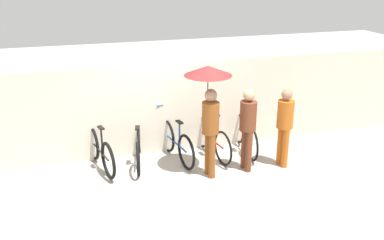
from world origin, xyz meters
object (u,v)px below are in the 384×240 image
parked_bicycle_0 (100,150)px  pedestrian_trailing (285,122)px  parked_bicycle_3 (211,138)px  parked_bicycle_1 (139,146)px  pedestrian_leading (209,95)px  pedestrian_center (248,124)px  parked_bicycle_4 (245,135)px  parked_bicycle_2 (176,143)px

parked_bicycle_0 → pedestrian_trailing: bearing=-117.6°
parked_bicycle_0 → parked_bicycle_3: bearing=-104.4°
parked_bicycle_1 → parked_bicycle_3: bearing=-82.2°
pedestrian_leading → pedestrian_center: bearing=-8.6°
parked_bicycle_3 → pedestrian_center: (0.44, -0.83, 0.59)m
parked_bicycle_0 → parked_bicycle_4: size_ratio=1.01×
parked_bicycle_3 → parked_bicycle_4: size_ratio=1.03×
pedestrian_center → pedestrian_trailing: (0.77, -0.03, -0.03)m
parked_bicycle_1 → pedestrian_trailing: size_ratio=1.06×
parked_bicycle_4 → pedestrian_leading: bearing=131.1°
parked_bicycle_1 → pedestrian_trailing: bearing=-98.2°
parked_bicycle_4 → pedestrian_trailing: size_ratio=1.02×
parked_bicycle_2 → pedestrian_leading: 1.52m
parked_bicycle_0 → pedestrian_leading: bearing=-126.3°
parked_bicycle_0 → pedestrian_leading: 2.48m
pedestrian_center → parked_bicycle_2: bearing=141.2°
parked_bicycle_1 → pedestrian_leading: size_ratio=0.80×
parked_bicycle_4 → pedestrian_center: (-0.33, -0.84, 0.60)m
parked_bicycle_3 → pedestrian_trailing: pedestrian_trailing is taller
parked_bicycle_2 → pedestrian_center: pedestrian_center is taller
parked_bicycle_4 → pedestrian_center: 1.08m
parked_bicycle_1 → pedestrian_center: size_ratio=1.03×
parked_bicycle_1 → parked_bicycle_4: size_ratio=1.03×
parked_bicycle_4 → parked_bicycle_0: bearing=94.4°
parked_bicycle_2 → parked_bicycle_4: bearing=-99.7°
parked_bicycle_1 → parked_bicycle_4: (2.31, -0.07, 0.01)m
parked_bicycle_3 → pedestrian_leading: (-0.34, -0.79, 1.23)m
parked_bicycle_0 → parked_bicycle_3: parked_bicycle_3 is taller
pedestrian_trailing → parked_bicycle_1: bearing=156.6°
pedestrian_leading → parked_bicycle_0: bearing=150.8°
parked_bicycle_0 → pedestrian_trailing: (3.53, -0.92, 0.56)m
parked_bicycle_1 → parked_bicycle_0: bearing=101.9°
parked_bicycle_0 → parked_bicycle_2: bearing=-105.2°
parked_bicycle_1 → parked_bicycle_2: (0.77, -0.08, 0.02)m
parked_bicycle_4 → pedestrian_trailing: 1.13m
parked_bicycle_2 → parked_bicycle_4: size_ratio=1.01×
parked_bicycle_0 → pedestrian_leading: pedestrian_leading is taller
parked_bicycle_3 → parked_bicycle_1: bearing=78.7°
parked_bicycle_4 → pedestrian_leading: pedestrian_leading is taller
parked_bicycle_1 → pedestrian_center: bearing=-103.9°
parked_bicycle_1 → pedestrian_leading: 1.94m
pedestrian_leading → parked_bicycle_3: bearing=61.0°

